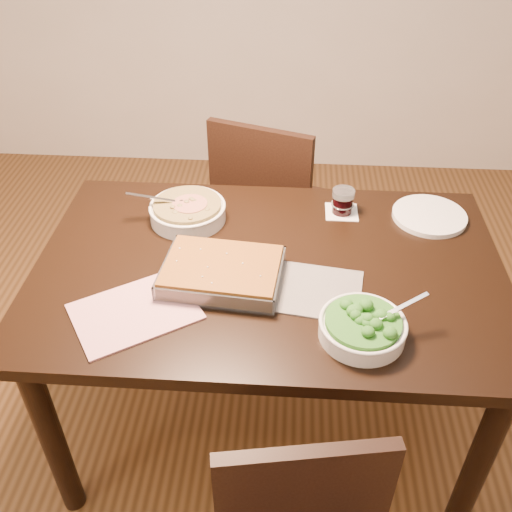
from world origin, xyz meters
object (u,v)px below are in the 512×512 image
baking_dish (222,272)px  chair_far (269,204)px  stew_bowl (188,211)px  broccoli_bowl (362,327)px  wine_tumbler (343,201)px  table (269,289)px  dinner_plate (429,216)px

baking_dish → chair_far: (0.10, 0.80, -0.28)m
chair_far → baking_dish: bearing=101.7°
stew_bowl → chair_far: (0.25, 0.50, -0.28)m
stew_bowl → baking_dish: size_ratio=0.77×
broccoli_bowl → wine_tumbler: size_ratio=2.92×
table → stew_bowl: 0.38m
baking_dish → dinner_plate: 0.75m
stew_bowl → baking_dish: (0.15, -0.30, -0.00)m
table → chair_far: (-0.03, 0.72, -0.15)m
wine_tumbler → chair_far: (-0.26, 0.42, -0.29)m
baking_dish → wine_tumbler: 0.52m
table → chair_far: 0.74m
stew_bowl → broccoli_bowl: (0.53, -0.50, -0.00)m
wine_tumbler → chair_far: bearing=121.9°
table → wine_tumbler: size_ratio=16.63×
stew_bowl → dinner_plate: stew_bowl is taller
dinner_plate → chair_far: size_ratio=0.27×
stew_bowl → wine_tumbler: 0.52m
dinner_plate → table: bearing=-151.1°
dinner_plate → wine_tumbler: bearing=177.4°
wine_tumbler → dinner_plate: wine_tumbler is taller
wine_tumbler → stew_bowl: bearing=-171.5°
stew_bowl → baking_dish: 0.34m
baking_dish → dinner_plate: size_ratio=1.48×
table → dinner_plate: dinner_plate is taller
table → stew_bowl: stew_bowl is taller
table → baking_dish: baking_dish is taller
stew_bowl → table: bearing=-38.7°
broccoli_bowl → baking_dish: 0.43m
baking_dish → chair_far: bearing=88.4°
broccoli_bowl → table: bearing=132.8°
stew_bowl → wine_tumbler: stew_bowl is taller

